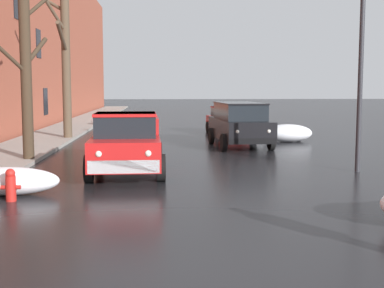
# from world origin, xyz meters

# --- Properties ---
(left_sidewalk_slab) EXTENTS (2.68, 80.00, 0.12)m
(left_sidewalk_slab) POSITION_xyz_m (-6.13, 18.00, 0.06)
(left_sidewalk_slab) COLOR gray
(left_sidewalk_slab) RESTS_ON ground
(snow_bank_mid_block_left) EXTENTS (1.89, 1.20, 0.63)m
(snow_bank_mid_block_left) POSITION_xyz_m (-4.19, 27.20, 0.31)
(snow_bank_mid_block_left) COLOR white
(snow_bank_mid_block_left) RESTS_ON ground
(snow_bank_along_right_kerb) EXTENTS (2.41, 0.93, 0.64)m
(snow_bank_along_right_kerb) POSITION_xyz_m (-4.29, 5.94, 0.31)
(snow_bank_along_right_kerb) COLOR white
(snow_bank_along_right_kerb) RESTS_ON ground
(snow_bank_far_right_pile) EXTENTS (2.21, 1.26, 0.79)m
(snow_bank_far_right_pile) POSITION_xyz_m (4.91, 17.03, 0.39)
(snow_bank_far_right_pile) COLOR white
(snow_bank_far_right_pile) RESTS_ON ground
(bare_tree_second_along_sidewalk) EXTENTS (2.75, 2.86, 6.36)m
(bare_tree_second_along_sidewalk) POSITION_xyz_m (-5.11, 11.21, 3.34)
(bare_tree_second_along_sidewalk) COLOR #382B1E
(bare_tree_second_along_sidewalk) RESTS_ON ground
(bare_tree_mid_block) EXTENTS (1.54, 2.77, 7.09)m
(bare_tree_mid_block) POSITION_xyz_m (-5.12, 18.38, 3.75)
(bare_tree_mid_block) COLOR #4C3D2D
(bare_tree_mid_block) RESTS_ON ground
(pickup_truck_red_approaching_near_lane) EXTENTS (2.19, 4.92, 1.76)m
(pickup_truck_red_approaching_near_lane) POSITION_xyz_m (-1.73, 8.74, 0.88)
(pickup_truck_red_approaching_near_lane) COLOR red
(pickup_truck_red_approaching_near_lane) RESTS_ON ground
(suv_black_parked_kerbside_close) EXTENTS (2.32, 4.67, 1.82)m
(suv_black_parked_kerbside_close) POSITION_xyz_m (2.46, 15.27, 0.99)
(suv_black_parked_kerbside_close) COLOR black
(suv_black_parked_kerbside_close) RESTS_ON ground
(sedan_red_parked_kerbside_mid) EXTENTS (2.24, 4.25, 1.42)m
(sedan_red_parked_kerbside_mid) POSITION_xyz_m (2.78, 21.07, 0.75)
(sedan_red_parked_kerbside_mid) COLOR red
(sedan_red_parked_kerbside_mid) RESTS_ON ground
(fire_hydrant) EXTENTS (0.42, 0.22, 0.71)m
(fire_hydrant) POSITION_xyz_m (-4.00, 5.24, 0.36)
(fire_hydrant) COLOR #B21E19
(fire_hydrant) RESTS_ON ground
(street_lamp_post) EXTENTS (0.44, 0.24, 6.61)m
(street_lamp_post) POSITION_xyz_m (4.93, 8.67, 3.67)
(street_lamp_post) COLOR #28282D
(street_lamp_post) RESTS_ON ground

